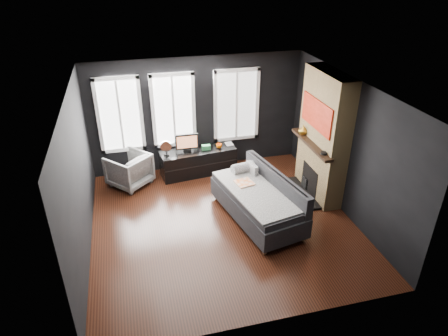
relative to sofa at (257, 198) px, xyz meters
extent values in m
plane|color=black|center=(-0.69, 0.02, -0.48)|extent=(5.00, 5.00, 0.00)
plane|color=white|center=(-0.69, 0.02, 2.22)|extent=(5.00, 5.00, 0.00)
cube|color=black|center=(-0.69, 2.52, 0.87)|extent=(5.00, 0.02, 2.70)
cube|color=black|center=(-3.19, 0.02, 0.87)|extent=(0.02, 5.00, 2.70)
cube|color=black|center=(1.81, 0.02, 0.87)|extent=(0.02, 5.00, 2.70)
cube|color=gray|center=(0.11, 0.68, 0.21)|extent=(0.16, 0.37, 0.36)
imported|color=white|center=(-2.38, 1.97, -0.06)|extent=(1.11, 1.10, 0.83)
imported|color=#E76003|center=(-0.26, 2.11, 0.20)|extent=(0.14, 0.12, 0.14)
imported|color=#BBA994|center=(-0.06, 2.25, 0.25)|extent=(0.17, 0.02, 0.23)
cube|color=#28703C|center=(-0.57, 2.11, 0.19)|extent=(0.20, 0.13, 0.11)
imported|color=yellow|center=(1.36, 1.07, 0.85)|extent=(0.25, 0.26, 0.20)
cylinder|color=black|center=(1.36, 0.07, 0.78)|extent=(0.15, 0.15, 0.04)
camera|label=1|loc=(-2.24, -6.21, 4.21)|focal=32.00mm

